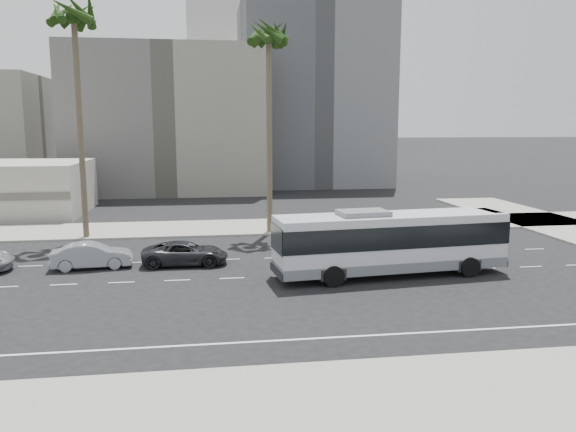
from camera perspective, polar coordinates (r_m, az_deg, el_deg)
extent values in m
plane|color=black|center=(32.51, 4.98, -5.92)|extent=(700.00, 700.00, 0.00)
cube|color=gray|center=(47.36, 0.72, -1.00)|extent=(120.00, 7.00, 0.15)
cube|color=gray|center=(18.68, 16.40, -17.86)|extent=(120.00, 7.00, 0.15)
cube|color=slate|center=(75.69, -11.98, 9.41)|extent=(24.00, 18.00, 18.00)
cube|color=#505155|center=(84.06, 2.30, 12.29)|extent=(20.00, 20.00, 26.00)
cube|color=silver|center=(280.92, -7.29, 11.89)|extent=(42.00, 42.00, 44.00)
cube|color=silver|center=(285.28, -7.45, 19.53)|extent=(26.00, 26.00, 32.00)
cube|color=slate|center=(267.05, 3.22, 14.89)|extent=(26.00, 26.00, 70.00)
cube|color=slate|center=(301.40, 6.84, 13.23)|extent=(22.00, 22.00, 60.00)
cube|color=silver|center=(32.28, 10.37, -2.42)|extent=(13.38, 4.21, 2.95)
cube|color=black|center=(32.20, 10.39, -1.73)|extent=(13.45, 4.27, 1.25)
cube|color=slate|center=(32.57, 10.31, -4.67)|extent=(13.41, 4.25, 0.57)
cube|color=slate|center=(31.50, 7.52, 0.30)|extent=(2.89, 2.08, 0.34)
cube|color=#262628|center=(34.54, 20.30, 0.11)|extent=(0.88, 2.10, 0.34)
cylinder|color=black|center=(32.89, 18.09, -5.15)|extent=(1.13, 0.34, 1.13)
cylinder|color=black|center=(35.43, 16.02, -4.03)|extent=(1.13, 0.34, 1.13)
cylinder|color=black|center=(30.24, 4.19, -5.95)|extent=(1.13, 0.34, 1.13)
cylinder|color=black|center=(32.99, 3.11, -4.65)|extent=(1.13, 0.34, 1.13)
imported|color=#242428|center=(34.99, -10.38, -3.73)|extent=(2.49, 5.23, 1.44)
imported|color=gray|center=(35.59, -19.29, -3.80)|extent=(2.10, 4.82, 1.54)
cylinder|color=brown|center=(43.84, -1.91, 7.86)|extent=(0.41, 0.41, 14.88)
cylinder|color=brown|center=(44.31, -20.31, 7.97)|extent=(0.50, 0.50, 15.88)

